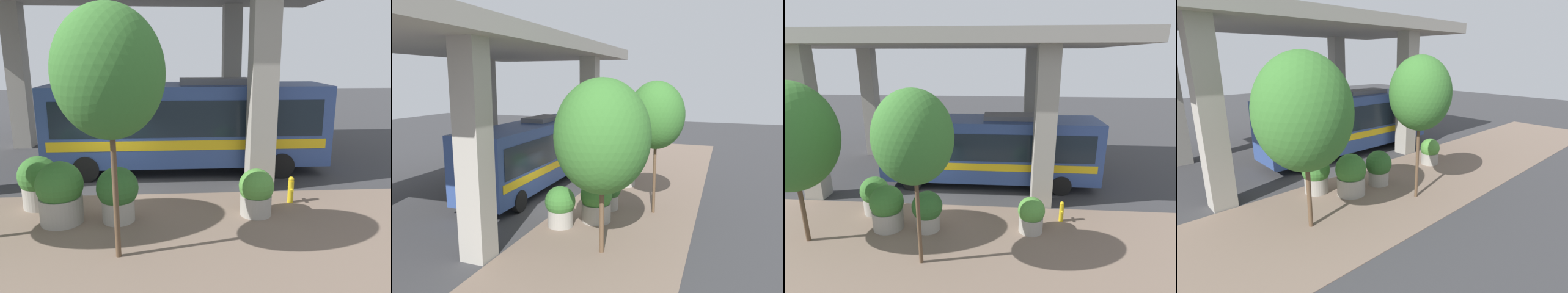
# 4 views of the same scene
# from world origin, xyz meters

# --- Properties ---
(ground_plane) EXTENTS (80.00, 80.00, 0.00)m
(ground_plane) POSITION_xyz_m (0.00, 0.00, 0.00)
(ground_plane) COLOR #38383A
(ground_plane) RESTS_ON ground
(sidewalk_strip) EXTENTS (6.00, 40.00, 0.02)m
(sidewalk_strip) POSITION_xyz_m (-3.00, 0.00, 0.01)
(sidewalk_strip) COLOR #7A6656
(sidewalk_strip) RESTS_ON ground
(overpass) EXTENTS (9.40, 18.84, 7.76)m
(overpass) POSITION_xyz_m (4.00, 0.00, 6.77)
(overpass) COLOR #9E998E
(overpass) RESTS_ON ground
(bus) EXTENTS (2.76, 11.16, 3.82)m
(bus) POSITION_xyz_m (2.79, -2.91, 2.07)
(bus) COLOR #334C8C
(bus) RESTS_ON ground
(fire_hydrant) EXTENTS (0.38, 0.18, 0.91)m
(fire_hydrant) POSITION_xyz_m (-1.05, -6.11, 0.46)
(fire_hydrant) COLOR gold
(fire_hydrant) RESTS_ON ground
(planter_front) EXTENTS (1.33, 1.33, 1.83)m
(planter_front) POSITION_xyz_m (-2.08, 0.93, 0.91)
(planter_front) COLOR #9E998E
(planter_front) RESTS_ON ground
(planter_middle) EXTENTS (1.23, 1.23, 1.67)m
(planter_middle) POSITION_xyz_m (-0.89, 1.93, 0.85)
(planter_middle) COLOR #9E998E
(planter_middle) RESTS_ON ground
(planter_back) EXTENTS (1.21, 1.21, 1.64)m
(planter_back) POSITION_xyz_m (-2.08, -0.69, 0.85)
(planter_back) COLOR #9E998E
(planter_back) RESTS_ON ground
(planter_extra) EXTENTS (1.05, 1.05, 1.45)m
(planter_extra) POSITION_xyz_m (-1.91, -4.77, 0.73)
(planter_extra) COLOR #9E998E
(planter_extra) RESTS_ON ground
(street_tree_near) EXTENTS (2.43, 2.43, 5.84)m
(street_tree_near) POSITION_xyz_m (-4.13, -0.95, 4.37)
(street_tree_near) COLOR brown
(street_tree_near) RESTS_ON ground
(street_tree_far) EXTENTS (3.20, 3.20, 5.97)m
(street_tree_far) POSITION_xyz_m (-3.19, 3.63, 4.04)
(street_tree_far) COLOR brown
(street_tree_far) RESTS_ON ground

